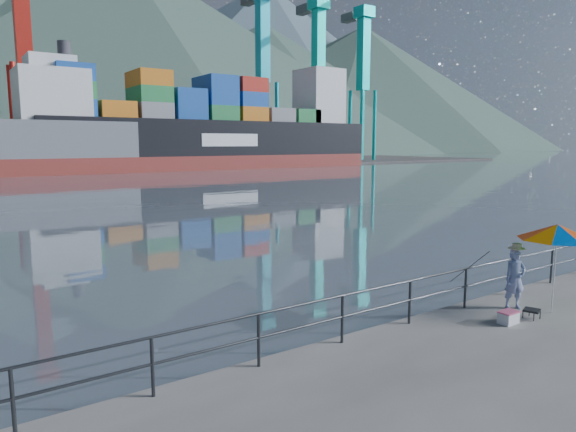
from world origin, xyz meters
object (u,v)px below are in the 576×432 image
at_px(cooler_bag, 508,318).
at_px(beach_umbrella, 557,232).
at_px(fisherman, 515,279).
at_px(container_ship, 226,132).

bearing_deg(cooler_bag, beach_umbrella, -7.00).
relative_size(fisherman, cooler_bag, 3.41).
bearing_deg(beach_umbrella, fisherman, 121.71).
distance_m(fisherman, cooler_bag, 1.36).
distance_m(fisherman, beach_umbrella, 1.50).
distance_m(beach_umbrella, container_ship, 77.55).
xyz_separation_m(beach_umbrella, container_ship, (28.84, 71.88, 3.87)).
distance_m(fisherman, container_ship, 77.12).
height_order(fisherman, cooler_bag, fisherman).
xyz_separation_m(fisherman, cooler_bag, (-1.08, -0.55, -0.62)).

